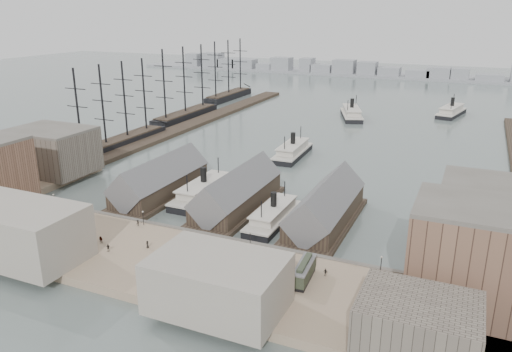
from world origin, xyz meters
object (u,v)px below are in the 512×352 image
at_px(ferry_docked_west, 204,191).
at_px(horse_cart_center, 97,239).
at_px(tram, 304,272).
at_px(horse_cart_right, 205,268).
at_px(horse_cart_left, 52,221).

bearing_deg(ferry_docked_west, horse_cart_center, -98.33).
relative_size(tram, horse_cart_center, 2.23).
bearing_deg(horse_cart_right, tram, -61.18).
xyz_separation_m(tram, horse_cart_right, (-20.12, -4.99, -1.08)).
relative_size(tram, horse_cart_left, 2.20).
distance_m(ferry_docked_west, tram, 57.74).
height_order(tram, horse_cart_center, tram).
bearing_deg(horse_cart_center, horse_cart_left, 112.14).
distance_m(tram, horse_cart_left, 68.21).
xyz_separation_m(tram, horse_cart_left, (-68.20, 0.21, -1.07)).
bearing_deg(tram, horse_cart_center, -179.97).
bearing_deg(horse_cart_right, ferry_docked_west, 44.89).
height_order(horse_cart_center, horse_cart_right, horse_cart_center).
xyz_separation_m(horse_cart_left, horse_cart_right, (48.08, -5.21, -0.00)).
bearing_deg(horse_cart_left, horse_cart_center, -77.11).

